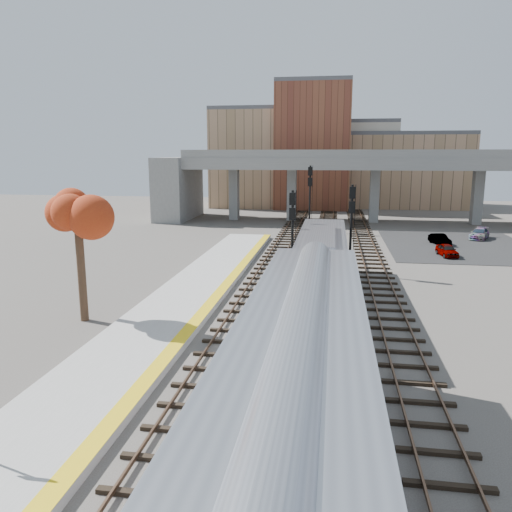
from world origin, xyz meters
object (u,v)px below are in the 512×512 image
(tree, at_px, (77,206))
(car_c, at_px, (479,234))
(locomotive, at_px, (321,266))
(signal_mast_mid, at_px, (351,231))
(car_b, at_px, (440,239))
(signal_mast_far, at_px, (310,198))
(car_a, at_px, (447,250))
(signal_mast_near, at_px, (292,240))

(tree, relative_size, car_c, 2.19)
(locomotive, height_order, signal_mast_mid, signal_mast_mid)
(locomotive, height_order, car_c, locomotive)
(locomotive, height_order, car_b, locomotive)
(signal_mast_far, distance_m, car_c, 18.84)
(locomotive, xyz_separation_m, signal_mast_mid, (2.00, 7.91, 1.02))
(locomotive, height_order, signal_mast_far, signal_mast_far)
(tree, xyz_separation_m, car_c, (28.90, 31.41, -5.70))
(signal_mast_mid, bearing_deg, locomotive, -104.20)
(tree, bearing_deg, car_a, 42.11)
(car_b, bearing_deg, signal_mast_far, 138.55)
(car_b, bearing_deg, signal_mast_near, -140.77)
(signal_mast_near, height_order, car_c, signal_mast_near)
(tree, relative_size, car_a, 2.68)
(signal_mast_near, relative_size, signal_mast_far, 0.85)
(signal_mast_mid, distance_m, signal_mast_far, 21.45)
(signal_mast_mid, relative_size, car_b, 2.10)
(signal_mast_far, relative_size, car_a, 2.42)
(signal_mast_far, xyz_separation_m, car_a, (12.87, -13.08, -3.33))
(signal_mast_near, height_order, car_a, signal_mast_near)
(car_c, bearing_deg, car_b, -114.22)
(locomotive, bearing_deg, tree, -157.19)
(tree, distance_m, car_c, 43.06)
(signal_mast_mid, height_order, car_c, signal_mast_mid)
(car_a, bearing_deg, signal_mast_far, 126.56)
(signal_mast_mid, relative_size, car_c, 1.74)
(signal_mast_mid, xyz_separation_m, car_a, (8.77, 7.96, -2.71))
(car_c, bearing_deg, car_a, -93.14)
(tree, height_order, car_a, tree)
(locomotive, distance_m, tree, 14.33)
(signal_mast_mid, bearing_deg, car_b, 56.23)
(locomotive, xyz_separation_m, signal_mast_near, (-2.10, 4.17, 0.88))
(signal_mast_far, height_order, tree, tree)
(signal_mast_far, relative_size, car_c, 1.97)
(car_b, bearing_deg, signal_mast_mid, -137.33)
(tree, bearing_deg, signal_mast_near, 41.93)
(locomotive, xyz_separation_m, car_c, (16.22, 26.08, -1.67))
(signal_mast_far, relative_size, tree, 0.90)
(signal_mast_far, bearing_deg, tree, -107.15)
(car_a, height_order, car_c, car_c)
(signal_mast_near, bearing_deg, car_a, 42.26)
(locomotive, bearing_deg, signal_mast_far, 94.15)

